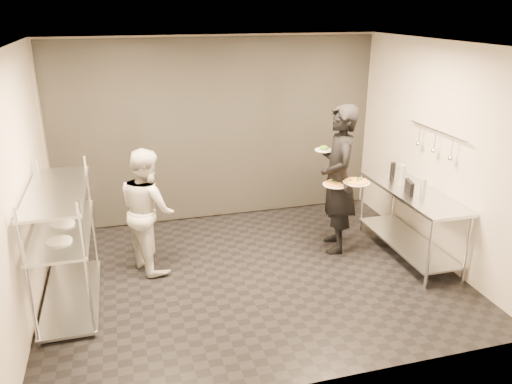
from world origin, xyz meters
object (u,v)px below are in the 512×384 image
object	(u,v)px
bottle_clear	(423,187)
chef	(148,210)
prep_counter	(410,211)
pass_rack	(64,240)
pizza_plate_far	(356,182)
salad_plate	(324,149)
pos_monitor	(409,187)
bottle_dark	(393,171)
waiter	(338,180)
bottle_green	(402,175)
pizza_plate_near	(335,184)

from	to	relation	value
bottle_clear	chef	bearing A→B (deg)	167.22
prep_counter	chef	distance (m)	3.43
pass_rack	pizza_plate_far	distance (m)	3.62
chef	bottle_clear	xyz separation A→B (m)	(3.39, -0.77, 0.24)
chef	salad_plate	size ratio (longest dim) A/B	6.38
pizza_plate_far	prep_counter	bearing A→B (deg)	-14.28
pos_monitor	pass_rack	bearing A→B (deg)	-166.34
pass_rack	salad_plate	world-z (taller)	pass_rack
pass_rack	pizza_plate_far	xyz separation A→B (m)	(3.60, 0.19, 0.28)
pizza_plate_far	salad_plate	xyz separation A→B (m)	(-0.25, 0.51, 0.32)
salad_plate	bottle_dark	bearing A→B (deg)	-12.09
waiter	pizza_plate_far	world-z (taller)	waiter
pass_rack	prep_counter	xyz separation A→B (m)	(4.33, 0.00, -0.14)
bottle_dark	pos_monitor	bearing A→B (deg)	-99.12
waiter	pos_monitor	world-z (taller)	waiter
chef	bottle_green	xyz separation A→B (m)	(3.34, -0.35, 0.27)
waiter	pos_monitor	size ratio (longest dim) A/B	8.23
pass_rack	salad_plate	size ratio (longest dim) A/B	6.44
waiter	bottle_clear	bearing A→B (deg)	68.42
waiter	bottle_dark	distance (m)	0.84
bottle_green	salad_plate	bearing A→B (deg)	153.71
waiter	salad_plate	xyz separation A→B (m)	(-0.11, 0.26, 0.37)
pizza_plate_far	bottle_clear	world-z (taller)	bottle_clear
bottle_dark	bottle_clear	bearing A→B (deg)	-86.49
prep_counter	salad_plate	distance (m)	1.42
chef	bottle_clear	world-z (taller)	chef
salad_plate	bottle_dark	size ratio (longest dim) A/B	1.04
pass_rack	chef	size ratio (longest dim) A/B	1.01
salad_plate	prep_counter	bearing A→B (deg)	-35.27
pizza_plate_near	chef	bearing A→B (deg)	172.74
waiter	bottle_dark	xyz separation A→B (m)	(0.84, 0.06, 0.03)
pizza_plate_near	pizza_plate_far	world-z (taller)	pizza_plate_far
pass_rack	bottle_dark	world-z (taller)	pass_rack
salad_plate	pos_monitor	distance (m)	1.22
chef	pos_monitor	xyz separation A→B (m)	(3.26, -0.67, 0.22)
pizza_plate_far	waiter	bearing A→B (deg)	119.57
pizza_plate_near	pizza_plate_far	size ratio (longest dim) A/B	0.94
pass_rack	bottle_dark	size ratio (longest dim) A/B	6.69
waiter	chef	size ratio (longest dim) A/B	1.27
waiter	pizza_plate_near	world-z (taller)	waiter
waiter	pizza_plate_near	distance (m)	0.20
pass_rack	pizza_plate_near	size ratio (longest dim) A/B	4.88
bottle_clear	bottle_dark	world-z (taller)	bottle_dark
pizza_plate_far	bottle_dark	world-z (taller)	bottle_dark
pizza_plate_far	pos_monitor	world-z (taller)	pos_monitor
pass_rack	chef	world-z (taller)	chef
prep_counter	chef	world-z (taller)	chef
chef	bottle_clear	size ratio (longest dim) A/B	7.18
pass_rack	pos_monitor	distance (m)	4.22
pizza_plate_near	salad_plate	bearing A→B (deg)	90.06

